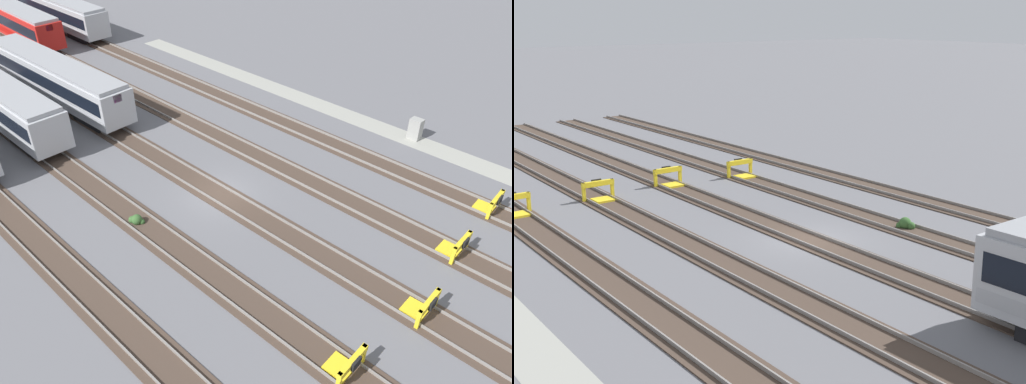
{
  "view_description": "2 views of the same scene",
  "coord_description": "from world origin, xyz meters",
  "views": [
    {
      "loc": [
        -19.34,
        16.86,
        18.36
      ],
      "look_at": [
        -3.19,
        0.0,
        1.8
      ],
      "focal_mm": 35.0,
      "sensor_mm": 36.0,
      "label": 1
    },
    {
      "loc": [
        25.44,
        -21.19,
        10.83
      ],
      "look_at": [
        -3.19,
        0.0,
        1.8
      ],
      "focal_mm": 50.0,
      "sensor_mm": 36.0,
      "label": 2
    }
  ],
  "objects": [
    {
      "name": "rail_track_middle",
      "position": [
        0.0,
        0.0,
        0.04
      ],
      "size": [
        90.0,
        2.24,
        0.21
      ],
      "color": "#47382D",
      "rests_on": "ground"
    },
    {
      "name": "bumper_stop_far_inner_track",
      "position": [
        -13.26,
        5.09,
        0.51
      ],
      "size": [
        1.36,
        2.01,
        1.22
      ],
      "color": "yellow",
      "rests_on": "ground"
    },
    {
      "name": "bumper_stop_near_inner_track",
      "position": [
        -13.19,
        -5.08,
        0.51
      ],
      "size": [
        1.35,
        2.0,
        1.22
      ],
      "color": "yellow",
      "rests_on": "ground"
    },
    {
      "name": "weed_clump",
      "position": [
        1.42,
        5.27,
        0.24
      ],
      "size": [
        0.92,
        0.7,
        0.64
      ],
      "color": "#38602D",
      "rests_on": "ground"
    },
    {
      "name": "bumper_stop_middle_track",
      "position": [
        -13.98,
        0.01,
        0.51
      ],
      "size": [
        1.36,
        2.01,
        1.22
      ],
      "color": "yellow",
      "rests_on": "ground"
    },
    {
      "name": "service_walkway",
      "position": [
        0.0,
        -14.73,
        0.0
      ],
      "size": [
        54.0,
        2.0,
        0.01
      ],
      "primitive_type": "cube",
      "color": "#9E9E93",
      "rests_on": "ground"
    },
    {
      "name": "rail_track_far_inner",
      "position": [
        0.0,
        5.08,
        0.04
      ],
      "size": [
        90.0,
        2.23,
        0.21
      ],
      "color": "#47382D",
      "rests_on": "ground"
    },
    {
      "name": "bumper_stop_nearest_track",
      "position": [
        -12.95,
        -10.15,
        0.51
      ],
      "size": [
        1.38,
        2.01,
        1.22
      ],
      "color": "yellow",
      "rests_on": "ground"
    },
    {
      "name": "subway_car_front_row_rightmost",
      "position": [
        38.67,
        -10.1,
        2.04
      ],
      "size": [
        18.01,
        2.89,
        3.7
      ],
      "color": "#B7BABF",
      "rests_on": "ground"
    },
    {
      "name": "rail_track_farthest",
      "position": [
        0.0,
        10.16,
        0.04
      ],
      "size": [
        90.0,
        2.23,
        0.21
      ],
      "color": "#47382D",
      "rests_on": "ground"
    },
    {
      "name": "electrical_cabinet",
      "position": [
        -5.17,
        -15.05,
        0.8
      ],
      "size": [
        0.9,
        0.73,
        1.6
      ],
      "color": "#9E9E99",
      "rests_on": "ground"
    },
    {
      "name": "subway_car_front_row_left_inner",
      "position": [
        19.87,
        -0.02,
        2.04
      ],
      "size": [
        18.06,
        3.26,
        3.7
      ],
      "color": "#B7BABF",
      "rests_on": "ground"
    },
    {
      "name": "subway_car_front_row_right_inner",
      "position": [
        38.91,
        -5.07,
        2.04
      ],
      "size": [
        18.05,
        3.17,
        3.7
      ],
      "color": "red",
      "rests_on": "ground"
    },
    {
      "name": "rail_track_nearest",
      "position": [
        0.0,
        -10.16,
        0.04
      ],
      "size": [
        90.0,
        2.23,
        0.21
      ],
      "color": "#47382D",
      "rests_on": "ground"
    },
    {
      "name": "rail_track_near_inner",
      "position": [
        0.0,
        -5.08,
        0.04
      ],
      "size": [
        90.0,
        2.23,
        0.21
      ],
      "color": "#47382D",
      "rests_on": "ground"
    },
    {
      "name": "ground_plane",
      "position": [
        0.0,
        0.0,
        0.0
      ],
      "size": [
        400.0,
        400.0,
        0.0
      ],
      "primitive_type": "plane",
      "color": "slate"
    }
  ]
}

